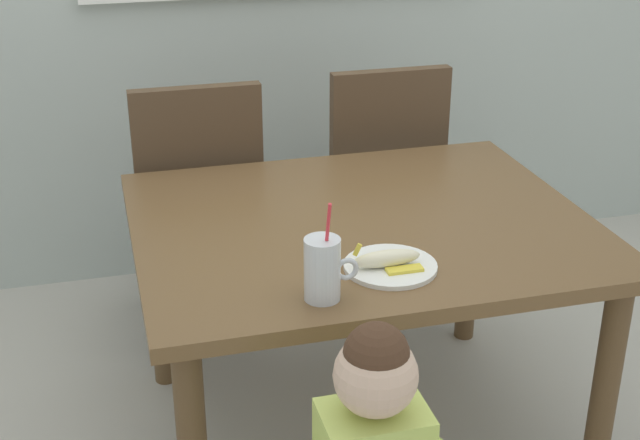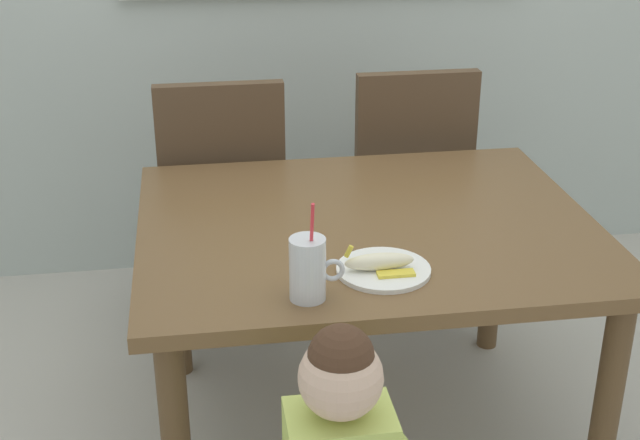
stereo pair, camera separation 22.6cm
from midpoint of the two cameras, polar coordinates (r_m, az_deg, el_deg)
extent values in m
plane|color=#B7B2A8|center=(2.78, 5.15, -13.74)|extent=(24.00, 24.00, 0.00)
cube|color=brown|center=(2.42, 5.76, -0.58)|extent=(1.24, 1.03, 0.04)
cylinder|color=brown|center=(2.44, 20.69, -11.71)|extent=(0.07, 0.07, 0.68)
cylinder|color=brown|center=(2.90, -7.13, -4.13)|extent=(0.07, 0.07, 0.68)
cylinder|color=brown|center=(3.11, 13.28, -2.61)|extent=(0.07, 0.07, 0.68)
cube|color=#4C3826|center=(3.18, -4.35, 0.85)|extent=(0.44, 0.44, 0.06)
cube|color=#4C3826|center=(2.89, -4.20, 4.21)|extent=(0.42, 0.05, 0.48)
cylinder|color=black|center=(3.47, -1.36, -1.36)|extent=(0.04, 0.04, 0.42)
cylinder|color=black|center=(3.45, -7.64, -1.76)|extent=(0.04, 0.04, 0.42)
cylinder|color=black|center=(3.13, -0.46, -4.34)|extent=(0.04, 0.04, 0.42)
cylinder|color=black|center=(3.11, -7.43, -4.81)|extent=(0.04, 0.04, 0.42)
cube|color=#4C3826|center=(3.32, 7.12, 1.80)|extent=(0.44, 0.44, 0.06)
cube|color=#4C3826|center=(3.05, 8.37, 5.07)|extent=(0.42, 0.05, 0.48)
cylinder|color=black|center=(3.64, 9.04, -0.40)|extent=(0.04, 0.04, 0.42)
cylinder|color=black|center=(3.54, 3.16, -0.79)|extent=(0.04, 0.04, 0.42)
cylinder|color=black|center=(3.31, 10.95, -3.11)|extent=(0.04, 0.04, 0.42)
cylinder|color=black|center=(3.21, 4.52, -3.63)|extent=(0.04, 0.04, 0.42)
sphere|color=beige|center=(1.74, 5.14, -10.27)|extent=(0.17, 0.17, 0.17)
sphere|color=#472D1E|center=(1.72, 5.19, -8.98)|extent=(0.13, 0.13, 0.13)
cylinder|color=silver|center=(1.98, 2.45, -3.28)|extent=(0.08, 0.08, 0.15)
cylinder|color=#8C6647|center=(2.00, 2.44, -4.03)|extent=(0.07, 0.07, 0.08)
torus|color=silver|center=(2.00, 4.09, -3.35)|extent=(0.06, 0.01, 0.06)
cylinder|color=#E5333F|center=(1.95, 2.75, -1.58)|extent=(0.01, 0.06, 0.21)
cylinder|color=white|center=(2.14, 7.17, -3.30)|extent=(0.23, 0.23, 0.01)
ellipsoid|color=#F4EAC6|center=(2.12, 6.93, -2.77)|extent=(0.17, 0.04, 0.04)
cube|color=yellow|center=(2.11, 7.94, -3.55)|extent=(0.09, 0.03, 0.01)
cube|color=yellow|center=(2.17, 7.15, -2.68)|extent=(0.09, 0.03, 0.01)
cylinder|color=yellow|center=(2.09, 4.98, -2.12)|extent=(0.02, 0.01, 0.03)
camera|label=1|loc=(0.11, -87.14, 1.29)|focal=49.32mm
camera|label=2|loc=(0.11, 92.86, -1.29)|focal=49.32mm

